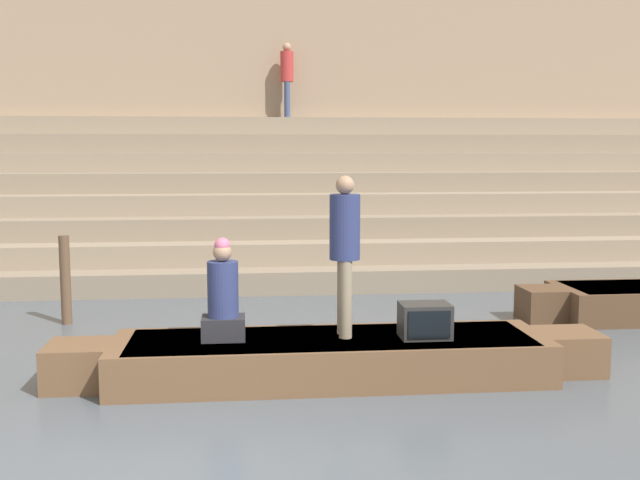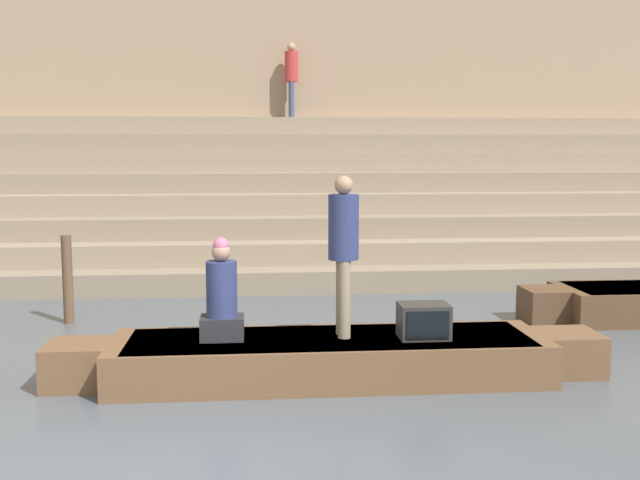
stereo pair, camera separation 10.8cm
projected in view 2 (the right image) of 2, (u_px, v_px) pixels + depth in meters
name	position (u px, v px, depth m)	size (l,w,h in m)	color
ghat_steps	(219.00, 213.00, 15.53)	(36.00, 5.11, 3.15)	gray
back_wall	(221.00, 38.00, 17.44)	(34.20, 1.28, 10.09)	tan
rowboat_main	(330.00, 357.00, 7.97)	(5.91, 1.36, 0.45)	brown
person_standing	(343.00, 244.00, 7.90)	(0.32, 0.32, 1.72)	gray
person_rowing	(222.00, 298.00, 7.84)	(0.45, 0.36, 1.08)	#28282D
tv_set	(424.00, 321.00, 7.91)	(0.53, 0.39, 0.37)	#2D2D2D
mooring_post	(68.00, 279.00, 10.49)	(0.14, 0.14, 1.25)	brown
person_on_steps	(291.00, 74.00, 16.78)	(0.29, 0.29, 1.65)	#3D4C75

